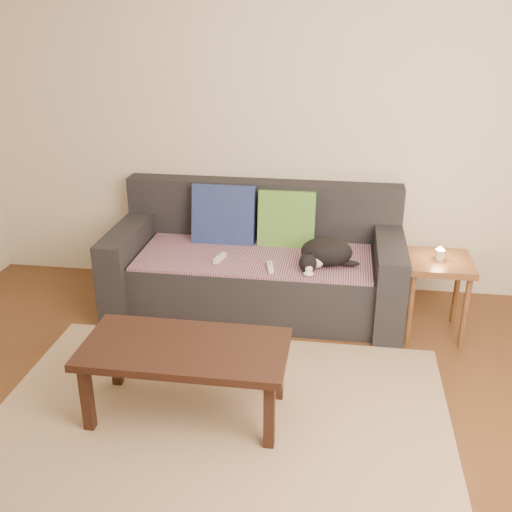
% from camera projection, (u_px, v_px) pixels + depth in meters
% --- Properties ---
extents(ground, '(4.50, 4.50, 0.00)m').
position_uv_depth(ground, '(213.00, 441.00, 3.12)').
color(ground, brown).
rests_on(ground, ground).
extents(back_wall, '(4.50, 0.04, 2.60)m').
position_uv_depth(back_wall, '(265.00, 121.00, 4.44)').
color(back_wall, beige).
rests_on(back_wall, ground).
extents(sofa, '(2.10, 0.94, 0.87)m').
position_uv_depth(sofa, '(257.00, 266.00, 4.43)').
color(sofa, '#232328').
rests_on(sofa, ground).
extents(throw_blanket, '(1.66, 0.74, 0.02)m').
position_uv_depth(throw_blanket, '(255.00, 256.00, 4.30)').
color(throw_blanket, '#3D2546').
rests_on(throw_blanket, sofa).
extents(cushion_navy, '(0.47, 0.21, 0.49)m').
position_uv_depth(cushion_navy, '(224.00, 216.00, 4.50)').
color(cushion_navy, navy).
rests_on(cushion_navy, throw_blanket).
extents(cushion_green, '(0.42, 0.18, 0.43)m').
position_uv_depth(cushion_green, '(287.00, 219.00, 4.43)').
color(cushion_green, '#0D5642').
rests_on(cushion_green, throw_blanket).
extents(cat, '(0.44, 0.41, 0.19)m').
position_uv_depth(cat, '(325.00, 253.00, 4.10)').
color(cat, black).
rests_on(cat, throw_blanket).
extents(wii_remote_a, '(0.07, 0.15, 0.03)m').
position_uv_depth(wii_remote_a, '(220.00, 258.00, 4.20)').
color(wii_remote_a, white).
rests_on(wii_remote_a, throw_blanket).
extents(wii_remote_b, '(0.07, 0.15, 0.03)m').
position_uv_depth(wii_remote_b, '(270.00, 267.00, 4.06)').
color(wii_remote_b, white).
rests_on(wii_remote_b, throw_blanket).
extents(side_table, '(0.44, 0.44, 0.55)m').
position_uv_depth(side_table, '(437.00, 273.00, 3.99)').
color(side_table, brown).
rests_on(side_table, ground).
extents(candle, '(0.06, 0.06, 0.09)m').
position_uv_depth(candle, '(440.00, 254.00, 3.94)').
color(candle, beige).
rests_on(candle, side_table).
extents(rug, '(2.50, 1.80, 0.01)m').
position_uv_depth(rug, '(219.00, 421.00, 3.25)').
color(rug, tan).
rests_on(rug, ground).
extents(coffee_table, '(1.09, 0.55, 0.44)m').
position_uv_depth(coffee_table, '(185.00, 354.00, 3.18)').
color(coffee_table, black).
rests_on(coffee_table, rug).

